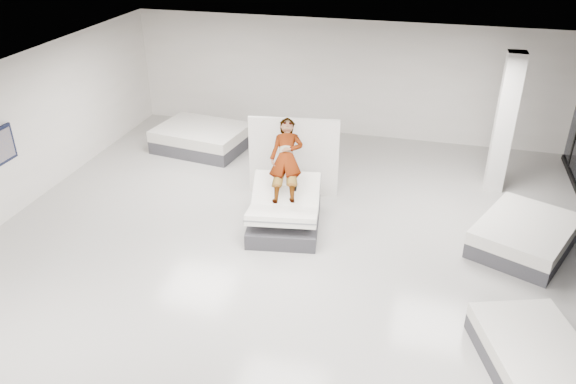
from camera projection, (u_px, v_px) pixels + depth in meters
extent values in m
plane|color=#A5A29C|center=(276.00, 272.00, 10.22)|extent=(14.00, 14.00, 0.00)
plane|color=black|center=(274.00, 105.00, 8.72)|extent=(14.00, 14.00, 0.00)
cube|color=white|center=(345.00, 79.00, 15.44)|extent=(12.00, 0.04, 3.20)
cube|color=#37363B|center=(285.00, 221.00, 11.53)|extent=(1.64, 2.02, 0.32)
cube|color=white|center=(286.00, 192.00, 11.60)|extent=(1.50, 1.09, 0.65)
cube|color=slate|center=(286.00, 192.00, 11.60)|extent=(1.50, 1.02, 0.51)
cube|color=white|center=(282.00, 216.00, 10.98)|extent=(1.50, 1.14, 0.41)
cube|color=slate|center=(282.00, 216.00, 10.98)|extent=(1.52, 1.12, 0.24)
cube|color=silver|center=(287.00, 177.00, 11.60)|extent=(0.56, 0.45, 0.30)
imported|color=slate|center=(286.00, 169.00, 11.31)|extent=(0.90, 1.63, 1.67)
cube|color=black|center=(295.00, 188.00, 11.09)|extent=(0.07, 0.15, 0.08)
cube|color=white|center=(294.00, 157.00, 12.51)|extent=(2.00, 0.37, 1.82)
cube|color=#37363B|center=(523.00, 241.00, 10.85)|extent=(2.25, 2.51, 0.31)
cube|color=white|center=(526.00, 229.00, 10.72)|extent=(2.25, 2.51, 0.26)
cube|color=#37363B|center=(531.00, 358.00, 8.14)|extent=(1.82, 2.10, 0.26)
cube|color=white|center=(534.00, 346.00, 8.03)|extent=(1.82, 2.10, 0.22)
cube|color=#37363B|center=(202.00, 143.00, 15.11)|extent=(2.48, 2.00, 0.34)
cube|color=white|center=(201.00, 132.00, 14.96)|extent=(2.48, 2.00, 0.28)
cube|color=silver|center=(504.00, 124.00, 12.41)|extent=(0.40, 0.40, 3.20)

